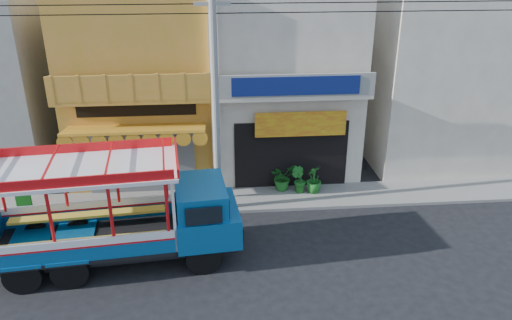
{
  "coord_description": "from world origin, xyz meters",
  "views": [
    {
      "loc": [
        -1.05,
        -13.5,
        9.38
      ],
      "look_at": [
        0.35,
        2.5,
        2.4
      ],
      "focal_mm": 35.0,
      "sensor_mm": 36.0,
      "label": 1
    }
  ],
  "objects": [
    {
      "name": "party_pilaster",
      "position": [
        -1.0,
        4.85,
        4.0
      ],
      "size": [
        0.35,
        0.3,
        8.0
      ],
      "primitive_type": "cube",
      "color": "beige",
      "rests_on": "ground"
    },
    {
      "name": "potted_plant_c",
      "position": [
        2.84,
        4.28,
        0.68
      ],
      "size": [
        0.83,
        0.83,
        1.13
      ],
      "primitive_type": "imported",
      "rotation": [
        0.0,
        0.0,
        4.31
      ],
      "color": "#1C6420",
      "rests_on": "sidewalk"
    },
    {
      "name": "potted_plant_b",
      "position": [
        2.24,
        4.36,
        0.65
      ],
      "size": [
        0.74,
        0.71,
        1.06
      ],
      "primitive_type": "imported",
      "rotation": [
        0.0,
        0.0,
        2.54
      ],
      "color": "#1C6420",
      "rests_on": "sidewalk"
    },
    {
      "name": "ground",
      "position": [
        0.0,
        0.0,
        0.0
      ],
      "size": [
        90.0,
        90.0,
        0.0
      ],
      "primitive_type": "plane",
      "color": "black",
      "rests_on": "ground"
    },
    {
      "name": "shophouse_left",
      "position": [
        -4.0,
        7.96,
        4.11
      ],
      "size": [
        6.0,
        7.5,
        8.24
      ],
      "color": "#A58124",
      "rests_on": "ground"
    },
    {
      "name": "shophouse_right",
      "position": [
        2.0,
        7.96,
        4.11
      ],
      "size": [
        6.0,
        6.75,
        8.24
      ],
      "color": "beige",
      "rests_on": "ground"
    },
    {
      "name": "utility_pole",
      "position": [
        -0.85,
        3.3,
        5.03
      ],
      "size": [
        28.0,
        0.26,
        9.0
      ],
      "color": "gray",
      "rests_on": "ground"
    },
    {
      "name": "filler_building_right",
      "position": [
        9.0,
        8.0,
        3.8
      ],
      "size": [
        6.0,
        6.0,
        7.6
      ],
      "primitive_type": "cube",
      "color": "beige",
      "rests_on": "ground"
    },
    {
      "name": "green_sign",
      "position": [
        -8.35,
        3.86,
        0.5
      ],
      "size": [
        0.59,
        0.32,
        0.91
      ],
      "color": "black",
      "rests_on": "sidewalk"
    },
    {
      "name": "potted_plant_a",
      "position": [
        1.61,
        4.65,
        0.66
      ],
      "size": [
        1.29,
        1.27,
        1.08
      ],
      "primitive_type": "imported",
      "rotation": [
        0.0,
        0.0,
        0.69
      ],
      "color": "#1C6420",
      "rests_on": "sidewalk"
    },
    {
      "name": "songthaew_truck",
      "position": [
        -3.7,
        0.25,
        1.77
      ],
      "size": [
        8.06,
        3.27,
        3.66
      ],
      "color": "black",
      "rests_on": "ground"
    },
    {
      "name": "sidewalk",
      "position": [
        0.0,
        4.0,
        0.06
      ],
      "size": [
        30.0,
        2.0,
        0.12
      ],
      "primitive_type": "cube",
      "color": "slate",
      "rests_on": "ground"
    }
  ]
}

